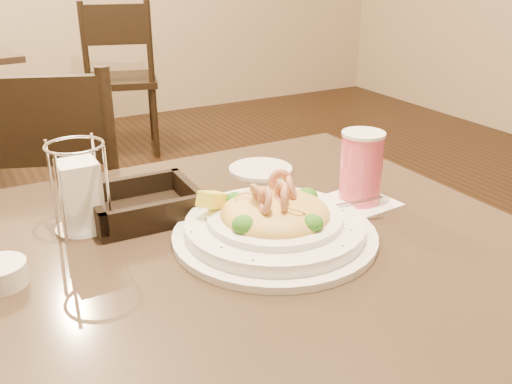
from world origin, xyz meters
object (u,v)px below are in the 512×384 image
main_table (261,351)px  bread_basket (143,207)px  butter_ramekin (0,274)px  dining_chair_far (120,74)px  dining_chair_near (57,214)px  side_plate (261,169)px  drink_glass (361,169)px  napkin_caddy (80,193)px  pasta_bowl (275,222)px

main_table → bread_basket: size_ratio=4.65×
butter_ramekin → dining_chair_far: bearing=70.5°
dining_chair_near → side_plate: dining_chair_near is taller
dining_chair_near → drink_glass: bearing=141.5°
main_table → bread_basket: (-0.14, 0.18, 0.25)m
napkin_caddy → side_plate: 0.42m
main_table → drink_glass: (0.24, 0.04, 0.30)m
side_plate → dining_chair_near: bearing=124.9°
pasta_bowl → napkin_caddy: size_ratio=2.41×
napkin_caddy → main_table: bearing=-36.5°
drink_glass → side_plate: size_ratio=1.01×
main_table → side_plate: side_plate is taller
side_plate → pasta_bowl: bearing=-115.2°
dining_chair_near → butter_ramekin: 0.81m
side_plate → butter_ramekin: 0.60m
pasta_bowl → bread_basket: (-0.16, 0.19, -0.01)m
drink_glass → napkin_caddy: (-0.49, 0.14, -0.00)m
dining_chair_far → pasta_bowl: dining_chair_far is taller
main_table → pasta_bowl: bearing=-20.3°
dining_chair_far → napkin_caddy: bearing=88.7°
pasta_bowl → drink_glass: 0.23m
drink_glass → side_plate: (-0.08, 0.24, -0.07)m
dining_chair_far → bread_basket: 2.57m
dining_chair_near → bread_basket: dining_chair_near is taller
dining_chair_far → side_plate: 2.41m
dining_chair_near → bread_basket: bearing=116.9°
butter_ramekin → drink_glass: bearing=-1.6°
dining_chair_far → side_plate: (-0.36, -2.37, 0.24)m
dining_chair_near → bread_basket: (0.06, -0.62, 0.25)m
dining_chair_near → napkin_caddy: bearing=107.0°
drink_glass → napkin_caddy: 0.51m
dining_chair_near → napkin_caddy: dining_chair_near is taller
pasta_bowl → dining_chair_near: bearing=105.7°
main_table → bread_basket: bearing=127.8°
napkin_caddy → butter_ramekin: bearing=-140.6°
dining_chair_far → butter_ramekin: size_ratio=12.01×
dining_chair_far → drink_glass: bearing=99.9°
napkin_caddy → side_plate: (0.41, 0.10, -0.06)m
main_table → butter_ramekin: 0.47m
bread_basket → butter_ramekin: size_ratio=2.50×
drink_glass → main_table: bearing=-169.4°
drink_glass → napkin_caddy: size_ratio=0.89×
dining_chair_near → butter_ramekin: dining_chair_near is taller
napkin_caddy → butter_ramekin: size_ratio=2.04×
dining_chair_far → drink_glass: (-0.28, -2.61, 0.30)m
dining_chair_far → side_plate: size_ratio=6.67×
dining_chair_near → side_plate: 0.68m
dining_chair_far → butter_ramekin: 2.77m
butter_ramekin → bread_basket: bearing=25.4°
main_table → napkin_caddy: size_ratio=5.70×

